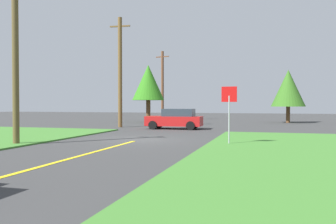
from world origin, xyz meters
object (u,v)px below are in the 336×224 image
utility_pole_near (15,61)px  oak_tree_left (148,83)px  car_approaching_junction (175,119)px  utility_pole_mid (120,71)px  pine_tree_center (288,88)px  utility_pole_far (162,85)px  stop_sign (229,104)px

utility_pole_near → oak_tree_left: utility_pole_near is taller
car_approaching_junction → utility_pole_mid: bearing=-11.2°
car_approaching_junction → pine_tree_center: pine_tree_center is taller
utility_pole_far → car_approaching_junction: bearing=-69.2°
stop_sign → utility_pole_near: (-9.96, -2.84, 2.08)m
utility_pole_mid → pine_tree_center: bearing=38.9°
utility_pole_mid → oak_tree_left: utility_pole_mid is taller
car_approaching_junction → utility_pole_mid: (-5.16, 0.90, 4.00)m
utility_pole_mid → utility_pole_near: bearing=-87.7°
car_approaching_junction → oak_tree_left: 11.50m
utility_pole_near → utility_pole_mid: 13.61m
car_approaching_junction → utility_pole_far: bearing=-70.6°
utility_pole_near → utility_pole_mid: size_ratio=0.84×
utility_pole_mid → pine_tree_center: 18.42m
utility_pole_far → oak_tree_left: bearing=-90.9°
utility_pole_mid → oak_tree_left: bearing=92.9°
stop_sign → pine_tree_center: (3.80, 22.29, 1.68)m
utility_pole_far → oak_tree_left: 5.07m
stop_sign → utility_pole_far: (-10.84, 24.33, 2.36)m
utility_pole_near → car_approaching_junction: bearing=70.0°
utility_pole_far → pine_tree_center: (14.64, -2.03, -0.68)m
utility_pole_near → utility_pole_mid: bearing=92.3°
utility_pole_near → stop_sign: bearing=15.9°
utility_pole_far → oak_tree_left: size_ratio=1.35×
oak_tree_left → car_approaching_junction: bearing=-59.3°
utility_pole_mid → utility_pole_far: bearing=91.5°
oak_tree_left → utility_pole_near: bearing=-87.5°
car_approaching_junction → utility_pole_mid: 6.59m
oak_tree_left → pine_tree_center: bearing=11.6°
utility_pole_far → pine_tree_center: 14.80m
oak_tree_left → utility_pole_mid: bearing=-87.1°
utility_pole_near → utility_pole_mid: (-0.54, 13.58, 0.73)m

